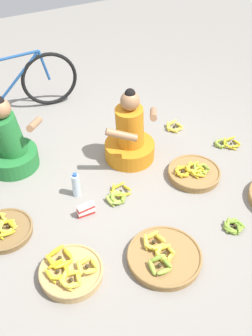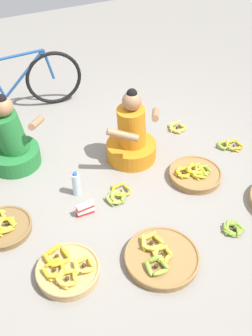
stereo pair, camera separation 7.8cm
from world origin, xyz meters
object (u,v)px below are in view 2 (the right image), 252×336
at_px(banana_basket_mid_right, 68,270).
at_px(loose_bananas_back_center, 118,196).
at_px(bicycle_leaning, 11,84).
at_px(loose_bananas_front_left, 229,145).
at_px(banana_basket_back_left, 195,174).
at_px(packet_carton_stack, 85,209).
at_px(loose_bananas_near_vendor, 177,128).
at_px(water_bottle, 76,184).
at_px(vendor_woman_behind, 12,143).
at_px(vendor_woman_front, 132,137).
at_px(banana_basket_mid_left, 4,227).
at_px(loose_bananas_front_right, 232,229).
at_px(banana_basket_near_bicycle, 161,257).

relative_size(banana_basket_mid_right, loose_bananas_back_center, 1.79).
height_order(bicycle_leaning, banana_basket_mid_right, bicycle_leaning).
height_order(bicycle_leaning, loose_bananas_front_left, bicycle_leaning).
distance_m(banana_basket_back_left, packet_carton_stack, 1.16).
bearing_deg(loose_bananas_near_vendor, water_bottle, -161.83).
bearing_deg(vendor_woman_behind, banana_basket_back_left, -33.79).
height_order(vendor_woman_front, banana_basket_back_left, vendor_woman_front).
bearing_deg(vendor_woman_front, bicycle_leaning, 120.02).
height_order(banana_basket_mid_left, loose_bananas_back_center, banana_basket_mid_left).
xyz_separation_m(vendor_woman_behind, loose_bananas_front_right, (1.43, -1.74, -0.24)).
distance_m(banana_basket_near_bicycle, banana_basket_mid_left, 1.37).
distance_m(banana_basket_mid_right, loose_bananas_front_right, 1.44).
bearing_deg(banana_basket_mid_left, banana_basket_back_left, -5.48).
relative_size(loose_bananas_near_vendor, loose_bananas_back_center, 0.80).
height_order(loose_bananas_back_center, packet_carton_stack, packet_carton_stack).
bearing_deg(loose_bananas_front_left, banana_basket_mid_right, -160.99).
distance_m(banana_basket_near_bicycle, loose_bananas_front_left, 1.72).
height_order(banana_basket_back_left, packet_carton_stack, banana_basket_back_left).
height_order(banana_basket_near_bicycle, banana_basket_mid_left, banana_basket_near_bicycle).
bearing_deg(banana_basket_near_bicycle, banana_basket_back_left, 41.23).
height_order(banana_basket_back_left, water_bottle, water_bottle).
xyz_separation_m(bicycle_leaning, banana_basket_near_bicycle, (0.45, -2.75, -0.32)).
xyz_separation_m(banana_basket_mid_right, water_bottle, (0.39, 0.82, 0.07)).
relative_size(vendor_woman_behind, water_bottle, 3.09).
relative_size(banana_basket_mid_left, banana_basket_mid_right, 0.96).
xyz_separation_m(bicycle_leaning, loose_bananas_back_center, (0.45, -1.96, -0.33)).
relative_size(vendor_woman_behind, banana_basket_mid_right, 1.63).
distance_m(banana_basket_near_bicycle, water_bottle, 1.08).
height_order(banana_basket_mid_left, banana_basket_mid_right, banana_basket_mid_right).
xyz_separation_m(water_bottle, packet_carton_stack, (-0.02, -0.28, -0.06)).
bearing_deg(vendor_woman_behind, loose_bananas_front_right, -50.54).
bearing_deg(loose_bananas_front_left, packet_carton_stack, -173.61).
bearing_deg(packet_carton_stack, loose_bananas_near_vendor, 27.19).
distance_m(loose_bananas_front_left, water_bottle, 1.76).
distance_m(loose_bananas_back_center, water_bottle, 0.41).
bearing_deg(banana_basket_back_left, packet_carton_stack, 177.87).
relative_size(banana_basket_mid_left, water_bottle, 1.83).
bearing_deg(banana_basket_mid_left, loose_bananas_front_left, 1.46).
relative_size(vendor_woman_front, banana_basket_mid_right, 1.63).
distance_m(vendor_woman_front, banana_basket_near_bicycle, 1.36).
xyz_separation_m(vendor_woman_front, packet_carton_stack, (-0.74, -0.53, -0.20)).
height_order(banana_basket_mid_right, packet_carton_stack, banana_basket_mid_right).
relative_size(vendor_woman_front, loose_bananas_front_left, 2.86).
xyz_separation_m(vendor_woman_behind, banana_basket_near_bicycle, (0.72, -1.73, -0.22)).
height_order(banana_basket_back_left, banana_basket_mid_left, banana_basket_back_left).
height_order(vendor_woman_front, vendor_woman_behind, same).
bearing_deg(vendor_woman_front, banana_basket_mid_left, -164.68).
relative_size(bicycle_leaning, loose_bananas_back_center, 6.09).
distance_m(banana_basket_mid_left, loose_bananas_back_center, 1.05).
relative_size(vendor_woman_behind, banana_basket_back_left, 1.55).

